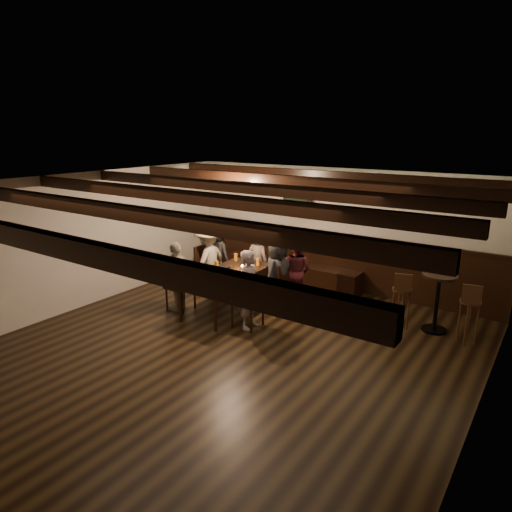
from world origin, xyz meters
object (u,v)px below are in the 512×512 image
Objects in this scene: person_left_far at (178,276)px; person_right_far at (250,290)px; person_left_near at (208,260)px; chair_left_near at (210,280)px; chair_left_far at (180,294)px; chair_right_far at (249,309)px; bar_stool_left at (401,307)px; bar_stool_right at (468,320)px; person_right_near at (277,274)px; person_bench_left at (216,256)px; dining_table at (227,275)px; high_top_table at (438,294)px; chair_right_near at (275,295)px; person_bench_centre at (258,263)px; person_bench_right at (296,271)px.

person_right_far is (1.50, 0.09, 0.03)m from person_left_far.
chair_left_near is at bearing 90.00° from person_left_near.
chair_right_far is (1.44, 0.09, 0.02)m from chair_left_far.
chair_right_far reaches higher than bar_stool_left.
bar_stool_left is 1.00m from bar_stool_right.
person_bench_left is at bearing 74.74° from person_right_near.
high_top_table is (3.28, 1.16, -0.01)m from dining_table.
chair_left_far is at bearing -157.35° from high_top_table.
chair_left_far is at bearing 0.04° from chair_left_near.
person_left_near is at bearing 90.00° from person_right_near.
chair_left_near is 0.39m from person_left_near.
person_bench_centre reaches higher than chair_right_near.
chair_left_near is 0.60m from person_bench_left.
person_left_far is at bearing -170.42° from bar_stool_right.
person_right_far reaches higher than chair_left_near.
person_left_far is (0.24, -1.34, -0.04)m from person_bench_left.
person_bench_right is 0.48m from person_right_near.
chair_right_far is 3.35m from bar_stool_right.
person_bench_left reaches higher than chair_left_near.
chair_right_far reaches higher than chair_left_near.
high_top_table is (4.06, 0.76, -0.07)m from person_left_near.
chair_right_far is 2.45m from bar_stool_left.
person_right_near is at bearing -90.00° from chair_right_near.
person_bench_left reaches higher than person_right_far.
person_right_far is 1.35× the size of bar_stool_right.
person_left_near is (0.18, -0.44, 0.03)m from person_bench_left.
person_bench_left is 0.91m from person_bench_centre.
bar_stool_right is (3.09, 0.51, 0.09)m from chair_right_near.
chair_right_near is 0.40m from person_right_near.
chair_left_near is 0.78× the size of person_bench_right.
person_bench_centre is (0.89, 0.21, -0.05)m from person_bench_left.
chair_left_far is 0.98× the size of bar_stool_left.
chair_left_far is 1.76m from person_right_near.
person_left_far is (-1.56, -1.45, -0.00)m from person_bench_right.
dining_table is at bearing -160.50° from high_top_table.
person_right_far is at bearing 116.57° from person_bench_centre.
person_right_near is at bearing -1.85° from chair_right_far.
person_left_near is 1.46× the size of high_top_table.
person_bench_right is 1.01× the size of person_left_far.
person_left_near is at bearing 178.67° from bar_stool_right.
chair_right_far is 0.80× the size of person_left_far.
dining_table is 0.87m from person_right_far.
person_right_near is at bearing 0.00° from person_right_far.
person_bench_centre is (-0.75, 0.55, 0.34)m from chair_right_near.
person_bench_right is (0.09, 1.36, 0.32)m from chair_right_far.
bar_stool_left is at bearing -59.85° from chair_right_far.
person_right_near is 1.40× the size of high_top_table.
high_top_table is at bearing -61.64° from person_right_far.
bar_stool_left is at bearing 174.54° from person_bench_centre.
person_left_near is 1.44× the size of bar_stool_right.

